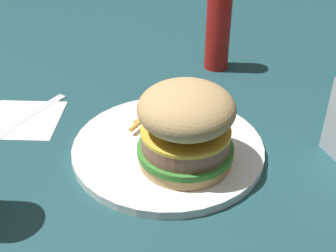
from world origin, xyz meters
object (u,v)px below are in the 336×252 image
at_px(plate, 168,148).
at_px(sandwich, 186,125).
at_px(fries_pile, 159,119).
at_px(fork, 22,118).
at_px(napkin, 23,119).
at_px(ketchup_bottle, 218,28).

relative_size(plate, sandwich, 2.11).
distance_m(sandwich, fries_pile, 0.11).
relative_size(sandwich, fries_pile, 1.30).
bearing_deg(fork, sandwich, -20.66).
bearing_deg(napkin, plate, -15.57).
height_order(napkin, fork, fork).
distance_m(plate, napkin, 0.24).
relative_size(napkin, fork, 0.68).
xyz_separation_m(plate, fork, (-0.23, 0.06, -0.00)).
distance_m(fries_pile, napkin, 0.21).
bearing_deg(plate, ketchup_bottle, 75.87).
distance_m(plate, fork, 0.24).
xyz_separation_m(sandwich, fries_pile, (-0.04, 0.09, -0.05)).
height_order(plate, sandwich, sandwich).
relative_size(fries_pile, ketchup_bottle, 0.62).
bearing_deg(sandwich, fries_pile, 115.47).
relative_size(fork, ketchup_bottle, 1.06).
distance_m(fork, ketchup_bottle, 0.37).
bearing_deg(fries_pile, plate, -72.53).
bearing_deg(napkin, fork, -117.18).
distance_m(sandwich, ketchup_bottle, 0.31).
height_order(napkin, ketchup_bottle, ketchup_bottle).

